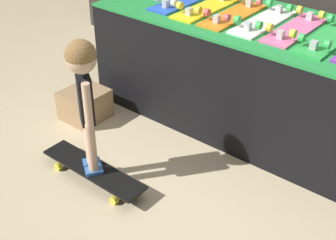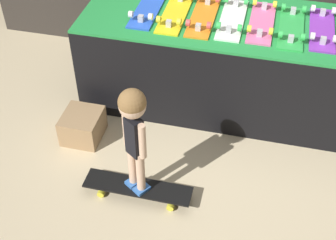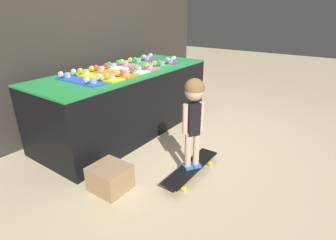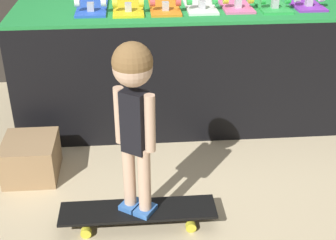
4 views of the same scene
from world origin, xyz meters
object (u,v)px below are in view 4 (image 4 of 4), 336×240
skateboard_yellow_on_rack (128,2)px  skateboard_white_on_rack (197,0)px  skateboard_orange_on_rack (163,1)px  skateboard_on_floor (138,212)px  skateboard_blue_on_rack (93,2)px  child (134,99)px  storage_box (31,158)px

skateboard_yellow_on_rack → skateboard_white_on_rack: bearing=2.3°
skateboard_orange_on_rack → skateboard_on_floor: bearing=-100.2°
skateboard_blue_on_rack → skateboard_orange_on_rack: same height
skateboard_white_on_rack → skateboard_on_floor: skateboard_white_on_rack is taller
skateboard_blue_on_rack → skateboard_white_on_rack: 0.68m
skateboard_white_on_rack → skateboard_yellow_on_rack: bearing=-177.7°
skateboard_orange_on_rack → child: (-0.21, -1.20, -0.12)m
skateboard_orange_on_rack → storage_box: size_ratio=1.98×
storage_box → skateboard_on_floor: bearing=-38.7°
skateboard_blue_on_rack → storage_box: skateboard_blue_on_rack is taller
child → skateboard_yellow_on_rack: bearing=124.2°
skateboard_yellow_on_rack → child: bearing=-89.5°
child → storage_box: bearing=175.0°
skateboard_yellow_on_rack → skateboard_on_floor: (0.01, -1.19, -0.74)m
skateboard_blue_on_rack → skateboard_yellow_on_rack: size_ratio=1.00×
storage_box → skateboard_blue_on_rack: bearing=63.9°
child → storage_box: (-0.60, 0.48, -0.58)m
child → skateboard_blue_on_rack: bearing=134.7°
child → skateboard_orange_on_rack: bearing=113.5°
skateboard_blue_on_rack → storage_box: 1.08m
skateboard_white_on_rack → child: child is taller
skateboard_blue_on_rack → skateboard_on_floor: skateboard_blue_on_rack is taller
skateboard_blue_on_rack → skateboard_white_on_rack: size_ratio=1.00×
skateboard_orange_on_rack → skateboard_white_on_rack: size_ratio=1.00×
storage_box → skateboard_yellow_on_rack: bearing=50.6°
skateboard_on_floor → skateboard_yellow_on_rack: bearing=90.5°
skateboard_white_on_rack → child: bearing=-110.0°
skateboard_orange_on_rack → skateboard_on_floor: (-0.21, -1.20, -0.74)m
child → storage_box: child is taller
skateboard_yellow_on_rack → child: size_ratio=0.73×
skateboard_yellow_on_rack → skateboard_orange_on_rack: same height
skateboard_yellow_on_rack → storage_box: (-0.59, -0.72, -0.70)m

